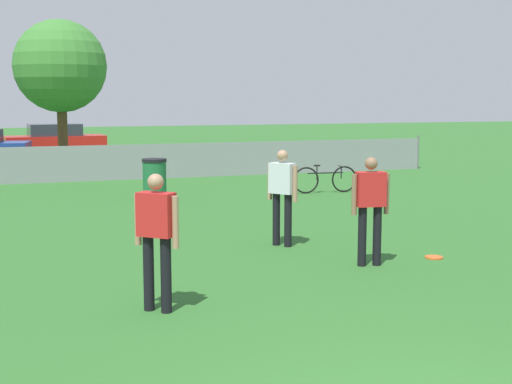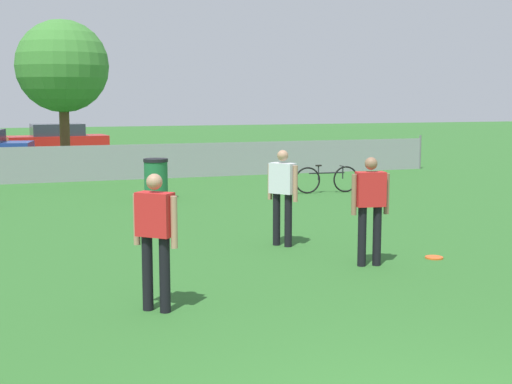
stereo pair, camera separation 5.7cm
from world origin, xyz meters
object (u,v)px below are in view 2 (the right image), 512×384
Objects in this scene: player_receiver_white at (283,190)px; bicycle_sideline at (327,179)px; trash_bin at (156,179)px; parked_car_red at (58,140)px; tree_near_pole at (62,67)px; frisbee_disc at (434,257)px; player_defender_red at (155,232)px; player_thrower_red at (370,203)px.

bicycle_sideline is (3.66, 6.07, -0.60)m from player_receiver_white.
trash_bin is 15.01m from parked_car_red.
tree_near_pole is at bearing -96.56° from parked_car_red.
frisbee_disc is 23.42m from parked_car_red.
bicycle_sideline is 4.60m from trash_bin.
parked_car_red is (0.33, 8.66, -2.85)m from tree_near_pole.
player_defender_red is at bearing -95.55° from parked_car_red.
bicycle_sideline is 16.39m from parked_car_red.
frisbee_disc is at bearing -97.91° from bicycle_sideline.
parked_car_red is at bearing 106.15° from player_thrower_red.
player_defender_red is at bearing -164.18° from frisbee_disc.
player_receiver_white is 4.15m from player_defender_red.
player_receiver_white is at bearing -88.18° from parked_car_red.
trash_bin is (1.88, 9.42, -0.45)m from player_defender_red.
player_receiver_white is at bearing 138.80° from frisbee_disc.
frisbee_disc is 0.28× the size of trash_bin.
player_receiver_white is at bearing -116.55° from bicycle_sideline.
tree_near_pole is at bearing 105.33° from trash_bin.
trash_bin is (-1.65, 8.18, -0.45)m from player_thrower_red.
player_defender_red is (-3.53, -1.24, 0.00)m from player_thrower_red.
trash_bin is 0.24× the size of parked_car_red.
frisbee_disc is 7.96m from bicycle_sideline.
frisbee_disc is 0.16× the size of bicycle_sideline.
parked_car_red is at bearing 150.19° from player_receiver_white.
trash_bin is at bearing 152.26° from player_receiver_white.
player_thrower_red is 5.76× the size of frisbee_disc.
player_defender_red reaches higher than frisbee_disc.
trash_bin is at bearing -179.34° from bicycle_sideline.
tree_near_pole reaches higher than player_defender_red.
tree_near_pole is 15.92m from player_defender_red.
trash_bin is (-0.93, 6.38, -0.45)m from player_receiver_white.
player_thrower_red and player_receiver_white have the same top height.
tree_near_pole reaches higher than frisbee_disc.
player_receiver_white is at bearing 89.84° from player_defender_red.
player_receiver_white reaches higher than frisbee_disc.
player_thrower_red is at bearing -86.91° from parked_car_red.
player_thrower_red is 1.00× the size of player_receiver_white.
frisbee_disc is at bearing -70.42° from trash_bin.
player_defender_red is 24.38m from parked_car_red.
player_defender_red is 9.62m from trash_bin.
parked_car_red is at bearing 95.34° from trash_bin.
bicycle_sideline is 0.41× the size of parked_car_red.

